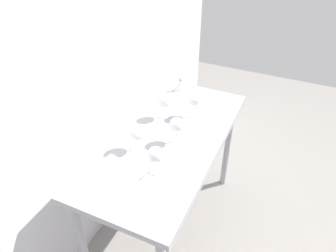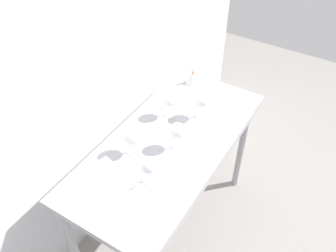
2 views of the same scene
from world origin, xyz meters
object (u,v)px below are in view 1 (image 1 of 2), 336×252
(tasting_sheet_upper, at_px, (119,170))
(wine_glass_far_right, at_px, (164,102))
(wine_glass_near_left, at_px, (155,155))
(wine_glass_far_left, at_px, (136,133))
(wine_glass_near_center, at_px, (177,125))
(tasting_sheet_lower, at_px, (186,104))
(decanter_funnel, at_px, (181,85))
(wine_glass_near_right, at_px, (194,100))

(tasting_sheet_upper, bearing_deg, wine_glass_far_right, 14.42)
(wine_glass_far_right, xyz_separation_m, tasting_sheet_upper, (-0.59, 0.00, -0.12))
(wine_glass_far_right, xyz_separation_m, wine_glass_near_left, (-0.51, -0.19, -0.00))
(wine_glass_far_left, bearing_deg, tasting_sheet_upper, -179.75)
(wine_glass_far_left, distance_m, wine_glass_near_left, 0.23)
(wine_glass_near_center, distance_m, tasting_sheet_lower, 0.45)
(decanter_funnel, bearing_deg, wine_glass_near_center, -159.27)
(wine_glass_far_left, height_order, tasting_sheet_upper, wine_glass_far_left)
(wine_glass_near_left, bearing_deg, tasting_sheet_lower, 8.86)
(wine_glass_near_left, distance_m, tasting_sheet_lower, 0.73)
(wine_glass_near_right, height_order, tasting_sheet_upper, wine_glass_near_right)
(wine_glass_near_center, relative_size, tasting_sheet_upper, 0.62)
(wine_glass_far_left, bearing_deg, wine_glass_near_right, -20.74)
(wine_glass_near_left, height_order, tasting_sheet_upper, wine_glass_near_left)
(wine_glass_far_left, xyz_separation_m, wine_glass_near_right, (0.47, -0.18, 0.01))
(wine_glass_far_left, relative_size, wine_glass_near_right, 0.96)
(wine_glass_near_left, distance_m, decanter_funnel, 0.92)
(wine_glass_near_left, xyz_separation_m, wine_glass_near_center, (0.29, 0.00, 0.01))
(wine_glass_near_right, height_order, tasting_sheet_lower, wine_glass_near_right)
(wine_glass_near_center, bearing_deg, wine_glass_far_right, 40.54)
(wine_glass_far_right, relative_size, wine_glass_near_right, 0.94)
(wine_glass_far_left, distance_m, decanter_funnel, 0.77)
(tasting_sheet_lower, bearing_deg, decanter_funnel, 36.62)
(wine_glass_near_center, bearing_deg, wine_glass_far_left, 131.87)
(wine_glass_far_left, height_order, wine_glass_near_left, wine_glass_far_left)
(wine_glass_near_right, xyz_separation_m, decanter_funnel, (0.29, 0.22, -0.09))
(wine_glass_far_left, height_order, tasting_sheet_lower, wine_glass_far_left)
(wine_glass_far_left, xyz_separation_m, wine_glass_near_center, (0.17, -0.19, 0.00))
(wine_glass_near_left, relative_size, decanter_funnel, 1.24)
(wine_glass_near_center, xyz_separation_m, wine_glass_near_right, (0.31, 0.01, 0.01))
(decanter_funnel, bearing_deg, tasting_sheet_lower, -146.37)
(wine_glass_far_right, bearing_deg, decanter_funnel, 6.63)
(wine_glass_near_right, bearing_deg, wine_glass_far_right, 118.06)
(wine_glass_near_center, distance_m, tasting_sheet_upper, 0.43)
(tasting_sheet_upper, bearing_deg, decanter_funnel, 17.17)
(tasting_sheet_upper, relative_size, tasting_sheet_lower, 1.00)
(wine_glass_near_center, bearing_deg, decanter_funnel, 20.73)
(wine_glass_near_left, bearing_deg, decanter_funnel, 14.47)
(wine_glass_far_right, distance_m, wine_glass_near_left, 0.54)
(wine_glass_far_left, distance_m, wine_glass_near_right, 0.51)
(wine_glass_near_center, relative_size, wine_glass_near_right, 0.96)
(wine_glass_far_right, bearing_deg, wine_glass_near_left, -159.85)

